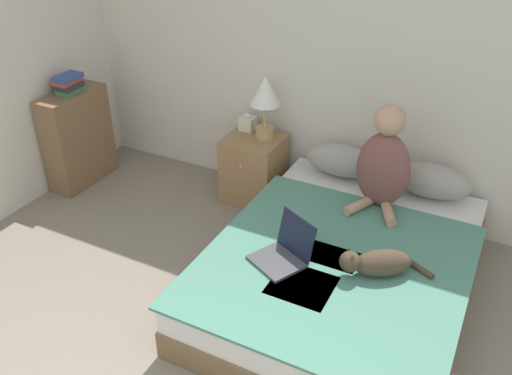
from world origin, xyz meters
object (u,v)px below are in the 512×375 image
(pillow_far, at_px, (431,180))
(book_stack_top, at_px, (68,84))
(cat_tabby, at_px, (377,263))
(bed, at_px, (342,270))
(laptop_open, at_px, (284,252))
(table_lamp, at_px, (265,96))
(person_sitting, at_px, (384,163))
(pillow_near, at_px, (341,160))
(tissue_box, at_px, (248,123))
(bookshelf, at_px, (78,138))
(nightstand, at_px, (254,168))

(pillow_far, xyz_separation_m, book_stack_top, (-2.94, -0.49, 0.41))
(pillow_far, bearing_deg, cat_tabby, -94.83)
(cat_tabby, bearing_deg, bed, -68.99)
(laptop_open, height_order, table_lamp, table_lamp)
(table_lamp, bearing_deg, cat_tabby, -39.85)
(person_sitting, bearing_deg, book_stack_top, -175.74)
(pillow_near, height_order, tissue_box, tissue_box)
(person_sitting, distance_m, cat_tabby, 0.83)
(pillow_far, relative_size, person_sitting, 0.76)
(pillow_near, xyz_separation_m, tissue_box, (-0.86, 0.07, 0.11))
(cat_tabby, bearing_deg, bookshelf, -44.89)
(cat_tabby, bearing_deg, tissue_box, -71.37)
(cat_tabby, distance_m, tissue_box, 1.85)
(laptop_open, distance_m, table_lamp, 1.46)
(cat_tabby, bearing_deg, nightstand, -70.60)
(pillow_near, height_order, table_lamp, table_lamp)
(tissue_box, bearing_deg, bed, -38.12)
(nightstand, bearing_deg, book_stack_top, -163.88)
(pillow_far, distance_m, tissue_box, 1.55)
(bookshelf, bearing_deg, bed, -8.39)
(cat_tabby, xyz_separation_m, table_lamp, (-1.26, 1.05, 0.45))
(person_sitting, xyz_separation_m, book_stack_top, (-2.65, -0.20, 0.20))
(pillow_near, xyz_separation_m, bookshelf, (-2.25, -0.50, -0.09))
(pillow_near, height_order, pillow_far, same)
(bed, relative_size, nightstand, 3.65)
(cat_tabby, xyz_separation_m, nightstand, (-1.33, 1.00, -0.19))
(nightstand, height_order, book_stack_top, book_stack_top)
(pillow_near, distance_m, nightstand, 0.78)
(laptop_open, distance_m, book_stack_top, 2.45)
(bed, xyz_separation_m, pillow_near, (-0.34, 0.88, 0.32))
(laptop_open, bearing_deg, pillow_far, 88.15)
(pillow_near, bearing_deg, person_sitting, -37.19)
(person_sitting, relative_size, table_lamp, 1.46)
(bed, bearing_deg, tissue_box, 141.88)
(person_sitting, xyz_separation_m, table_lamp, (-1.06, 0.29, 0.20))
(table_lamp, xyz_separation_m, book_stack_top, (-1.59, -0.49, -0.00))
(laptop_open, relative_size, nightstand, 0.73)
(laptop_open, xyz_separation_m, table_lamp, (-0.71, 1.18, 0.48))
(laptop_open, relative_size, table_lamp, 0.79)
(pillow_near, bearing_deg, cat_tabby, -60.59)
(nightstand, relative_size, tissue_box, 4.06)
(bed, height_order, laptop_open, laptop_open)
(pillow_near, bearing_deg, book_stack_top, -167.62)
(person_sitting, xyz_separation_m, laptop_open, (-0.34, -0.88, -0.28))
(bed, xyz_separation_m, table_lamp, (-1.01, 0.87, 0.74))
(table_lamp, bearing_deg, pillow_far, 0.23)
(person_sitting, height_order, book_stack_top, person_sitting)
(cat_tabby, distance_m, nightstand, 1.68)
(nightstand, bearing_deg, tissue_box, 134.96)
(laptop_open, bearing_deg, book_stack_top, -170.14)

